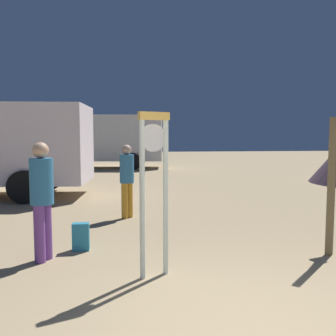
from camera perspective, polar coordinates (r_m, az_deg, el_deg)
name	(u,v)px	position (r m, az deg, el deg)	size (l,w,h in m)	color
standing_clock	(154,179)	(4.71, -2.20, -1.66)	(0.42, 0.23, 2.13)	white
person_near_clock	(42,195)	(5.63, -19.01, -4.03)	(0.33, 0.33, 1.74)	#724092
backpack	(81,237)	(6.13, -13.39, -10.38)	(0.26, 0.19, 0.44)	teal
person_distant	(127,177)	(8.20, -6.41, -1.45)	(0.31, 0.31, 1.64)	gold
box_truck_far	(104,139)	(21.45, -9.93, 4.41)	(7.44, 3.27, 3.01)	silver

